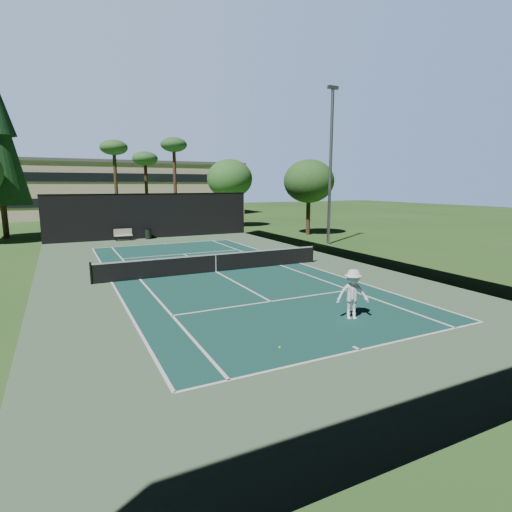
{
  "coord_description": "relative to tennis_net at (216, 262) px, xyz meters",
  "views": [
    {
      "loc": [
        -7.54,
        -20.35,
        4.75
      ],
      "look_at": [
        1.0,
        -3.0,
        1.3
      ],
      "focal_mm": 28.0,
      "sensor_mm": 36.0,
      "label": 1
    }
  ],
  "objects": [
    {
      "name": "tennis_ball_d",
      "position": [
        -6.9,
        3.09,
        -0.52
      ],
      "size": [
        0.07,
        0.07,
        0.07
      ],
      "primitive_type": "sphere",
      "color": "#AFCE2E",
      "rests_on": "ground"
    },
    {
      "name": "tennis_ball_c",
      "position": [
        2.0,
        1.63,
        -0.52
      ],
      "size": [
        0.07,
        0.07,
        0.07
      ],
      "primitive_type": "sphere",
      "color": "#D0E935",
      "rests_on": "ground"
    },
    {
      "name": "palm_c",
      "position": [
        4.0,
        23.0,
        8.05
      ],
      "size": [
        2.8,
        2.8,
        9.77
      ],
      "color": "#4E3121",
      "rests_on": "ground"
    },
    {
      "name": "court_surface",
      "position": [
        0.0,
        0.0,
        -0.55
      ],
      "size": [
        10.97,
        23.77,
        0.01
      ],
      "primitive_type": "cube",
      "color": "#164841",
      "rests_on": "ground"
    },
    {
      "name": "palm_a",
      "position": [
        -2.0,
        24.0,
        7.63
      ],
      "size": [
        2.8,
        2.8,
        9.32
      ],
      "color": "#49351F",
      "rests_on": "ground"
    },
    {
      "name": "fence",
      "position": [
        0.0,
        0.06,
        1.45
      ],
      "size": [
        18.04,
        32.05,
        4.03
      ],
      "color": "black",
      "rests_on": "ground"
    },
    {
      "name": "ground",
      "position": [
        0.0,
        0.0,
        -0.56
      ],
      "size": [
        160.0,
        160.0,
        0.0
      ],
      "primitive_type": "plane",
      "color": "#2C5620",
      "rests_on": "ground"
    },
    {
      "name": "tennis_ball_a",
      "position": [
        -2.02,
        -10.72,
        -0.52
      ],
      "size": [
        0.08,
        0.08,
        0.08
      ],
      "primitive_type": "sphere",
      "color": "#C7D22F",
      "rests_on": "ground"
    },
    {
      "name": "park_bench",
      "position": [
        -2.74,
        15.41,
        -0.01
      ],
      "size": [
        1.5,
        0.45,
        1.02
      ],
      "color": "beige",
      "rests_on": "ground"
    },
    {
      "name": "palm_b",
      "position": [
        1.5,
        26.0,
        6.8
      ],
      "size": [
        2.8,
        2.8,
        8.42
      ],
      "color": "#402A1B",
      "rests_on": "ground"
    },
    {
      "name": "campus_building",
      "position": [
        0.0,
        45.98,
        3.65
      ],
      "size": [
        40.5,
        12.5,
        8.3
      ],
      "color": "beige",
      "rests_on": "ground"
    },
    {
      "name": "tennis_ball_b",
      "position": [
        -3.0,
        1.93,
        -0.52
      ],
      "size": [
        0.07,
        0.07,
        0.07
      ],
      "primitive_type": "sphere",
      "color": "#BEE133",
      "rests_on": "ground"
    },
    {
      "name": "player",
      "position": [
        1.63,
        -9.54,
        0.35
      ],
      "size": [
        1.34,
        1.08,
        1.82
      ],
      "primitive_type": "imported",
      "rotation": [
        0.0,
        0.0,
        -0.4
      ],
      "color": "white",
      "rests_on": "ground"
    },
    {
      "name": "decid_tree_a",
      "position": [
        10.0,
        22.0,
        4.86
      ],
      "size": [
        5.12,
        5.12,
        7.62
      ],
      "color": "#4C3220",
      "rests_on": "ground"
    },
    {
      "name": "decid_tree_b",
      "position": [
        14.0,
        12.0,
        4.52
      ],
      "size": [
        4.8,
        4.8,
        7.14
      ],
      "color": "#4C3620",
      "rests_on": "ground"
    },
    {
      "name": "tennis_net",
      "position": [
        0.0,
        0.0,
        0.0
      ],
      "size": [
        12.9,
        0.1,
        1.1
      ],
      "color": "black",
      "rests_on": "ground"
    },
    {
      "name": "trash_bin",
      "position": [
        -0.59,
        15.5,
        -0.08
      ],
      "size": [
        0.56,
        0.56,
        0.95
      ],
      "color": "black",
      "rests_on": "ground"
    },
    {
      "name": "apron_slab",
      "position": [
        0.0,
        0.0,
        -0.55
      ],
      "size": [
        18.0,
        32.0,
        0.01
      ],
      "primitive_type": "cube",
      "color": "#4E704E",
      "rests_on": "ground"
    },
    {
      "name": "light_pole",
      "position": [
        12.0,
        6.0,
        5.9
      ],
      "size": [
        0.9,
        0.25,
        12.22
      ],
      "color": "gray",
      "rests_on": "ground"
    },
    {
      "name": "court_lines",
      "position": [
        0.0,
        0.0,
        -0.54
      ],
      "size": [
        11.07,
        23.87,
        0.01
      ],
      "color": "white",
      "rests_on": "ground"
    }
  ]
}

